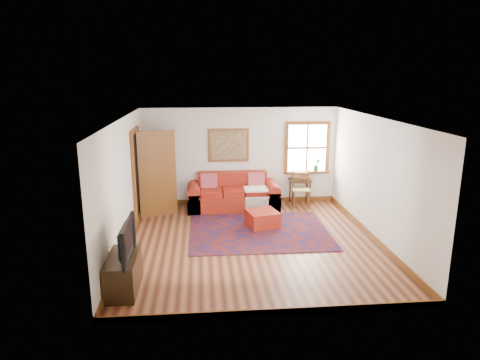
{
  "coord_description": "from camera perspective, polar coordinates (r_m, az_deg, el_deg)",
  "views": [
    {
      "loc": [
        -0.99,
        -8.06,
        3.33
      ],
      "look_at": [
        -0.2,
        0.6,
        1.16
      ],
      "focal_mm": 32.0,
      "sensor_mm": 36.0,
      "label": 1
    }
  ],
  "objects": [
    {
      "name": "media_cabinet",
      "position": [
        7.11,
        -15.29,
        -11.89
      ],
      "size": [
        0.46,
        1.02,
        0.56
      ],
      "primitive_type": "cube",
      "color": "#301F10",
      "rests_on": "ground"
    },
    {
      "name": "red_leather_sofa",
      "position": [
        10.83,
        -0.9,
        -2.25
      ],
      "size": [
        2.28,
        0.94,
        0.89
      ],
      "color": "maroon",
      "rests_on": "ground"
    },
    {
      "name": "ground",
      "position": [
        8.77,
        1.66,
        -8.28
      ],
      "size": [
        5.5,
        5.5,
        0.0
      ],
      "primitive_type": "plane",
      "color": "#482013",
      "rests_on": "ground"
    },
    {
      "name": "candle_hurricane",
      "position": [
        7.36,
        -14.5,
        -7.82
      ],
      "size": [
        0.12,
        0.12,
        0.18
      ],
      "color": "silver",
      "rests_on": "media_cabinet"
    },
    {
      "name": "persian_rug",
      "position": [
        9.31,
        2.55,
        -6.87
      ],
      "size": [
        3.0,
        2.41,
        0.02
      ],
      "primitive_type": "cube",
      "rotation": [
        0.0,
        0.0,
        -0.01
      ],
      "color": "#5D150D",
      "rests_on": "ground"
    },
    {
      "name": "doorway",
      "position": [
        10.17,
        -11.97,
        0.87
      ],
      "size": [
        0.89,
        1.08,
        2.14
      ],
      "color": "black",
      "rests_on": "ground"
    },
    {
      "name": "window",
      "position": [
        11.29,
        9.07,
        3.56
      ],
      "size": [
        1.18,
        0.2,
        1.38
      ],
      "color": "white",
      "rests_on": "ground"
    },
    {
      "name": "red_ottoman",
      "position": [
        9.57,
        3.0,
        -5.19
      ],
      "size": [
        0.76,
        0.76,
        0.36
      ],
      "primitive_type": "cube",
      "rotation": [
        0.0,
        0.0,
        0.23
      ],
      "color": "maroon",
      "rests_on": "ground"
    },
    {
      "name": "room_envelope",
      "position": [
        8.3,
        1.72,
        2.36
      ],
      "size": [
        5.04,
        5.54,
        2.52
      ],
      "color": "silver",
      "rests_on": "ground"
    },
    {
      "name": "side_table",
      "position": [
        11.24,
        8.01,
        -0.48
      ],
      "size": [
        0.55,
        0.41,
        0.66
      ],
      "color": "#301F10",
      "rests_on": "ground"
    },
    {
      "name": "framed_artwork",
      "position": [
        10.94,
        -1.55,
        4.66
      ],
      "size": [
        1.05,
        0.07,
        0.85
      ],
      "color": "brown",
      "rests_on": "ground"
    },
    {
      "name": "television",
      "position": [
        6.82,
        -15.53,
        -7.75
      ],
      "size": [
        0.14,
        1.04,
        0.6
      ],
      "primitive_type": "imported",
      "rotation": [
        0.0,
        0.0,
        1.57
      ],
      "color": "black",
      "rests_on": "media_cabinet"
    },
    {
      "name": "ladder_back_chair",
      "position": [
        11.03,
        8.13,
        -0.97
      ],
      "size": [
        0.49,
        0.47,
        0.93
      ],
      "color": "tan",
      "rests_on": "ground"
    }
  ]
}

